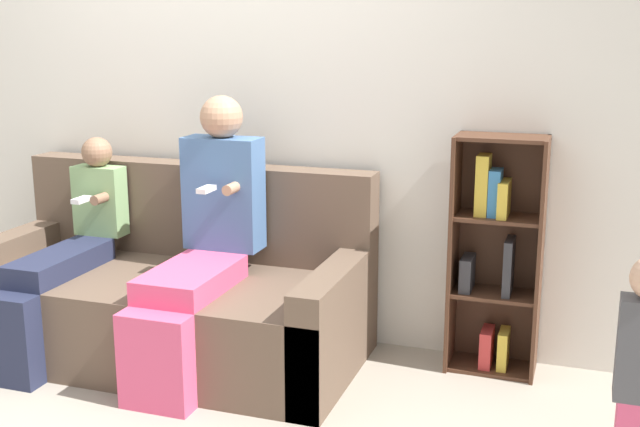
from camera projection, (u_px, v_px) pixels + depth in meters
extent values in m
plane|color=#9E9384|center=(139.00, 405.00, 3.57)|extent=(14.00, 14.00, 0.00)
cube|color=silver|center=(233.00, 97.00, 4.26)|extent=(10.00, 0.06, 2.55)
cube|color=brown|center=(157.00, 321.00, 3.97)|extent=(1.96, 0.77, 0.44)
cube|color=brown|center=(199.00, 248.00, 4.35)|extent=(1.96, 0.17, 0.93)
cube|color=brown|center=(6.00, 289.00, 4.24)|extent=(0.15, 0.77, 0.57)
cube|color=brown|center=(330.00, 330.00, 3.67)|extent=(0.15, 0.77, 0.57)
cube|color=#DB4C75|center=(156.00, 362.00, 3.49)|extent=(0.33, 0.12, 0.44)
cube|color=#DB4C75|center=(191.00, 279.00, 3.74)|extent=(0.33, 0.57, 0.11)
cube|color=#476B9E|center=(224.00, 193.00, 4.01)|extent=(0.39, 0.17, 0.56)
sphere|color=tan|center=(221.00, 117.00, 3.92)|extent=(0.21, 0.21, 0.21)
cylinder|color=tan|center=(231.00, 189.00, 3.84)|extent=(0.05, 0.10, 0.05)
cube|color=white|center=(206.00, 189.00, 3.82)|extent=(0.05, 0.12, 0.02)
cube|color=#232842|center=(15.00, 341.00, 3.72)|extent=(0.23, 0.12, 0.44)
cube|color=#232842|center=(60.00, 263.00, 4.00)|extent=(0.23, 0.62, 0.11)
cube|color=#84AD70|center=(100.00, 201.00, 4.29)|extent=(0.27, 0.12, 0.37)
sphere|color=#8C664C|center=(97.00, 152.00, 4.23)|extent=(0.16, 0.16, 0.16)
cylinder|color=#8C664C|center=(100.00, 199.00, 4.15)|extent=(0.05, 0.10, 0.05)
cube|color=white|center=(82.00, 200.00, 4.13)|extent=(0.05, 0.12, 0.02)
cube|color=#4C2D1E|center=(453.00, 252.00, 3.88)|extent=(0.02, 0.26, 1.15)
cube|color=#4C2D1E|center=(540.00, 260.00, 3.75)|extent=(0.02, 0.26, 1.15)
cube|color=#4C2D1E|center=(499.00, 250.00, 3.92)|extent=(0.42, 0.02, 1.15)
cube|color=#4C2D1E|center=(490.00, 367.00, 3.94)|extent=(0.39, 0.23, 0.02)
cube|color=#4C2D1E|center=(494.00, 294.00, 3.86)|extent=(0.39, 0.23, 0.02)
cube|color=#4C2D1E|center=(498.00, 218.00, 3.77)|extent=(0.39, 0.23, 0.02)
cube|color=#4C2D1E|center=(502.00, 138.00, 3.68)|extent=(0.39, 0.23, 0.02)
cube|color=gold|center=(503.00, 349.00, 3.90)|extent=(0.05, 0.15, 0.19)
cube|color=gold|center=(504.00, 199.00, 3.74)|extent=(0.05, 0.18, 0.17)
cube|color=#333338|center=(467.00, 273.00, 3.88)|extent=(0.05, 0.17, 0.17)
cube|color=gold|center=(483.00, 185.00, 3.76)|extent=(0.06, 0.13, 0.29)
cube|color=#333338|center=(509.00, 266.00, 3.80)|extent=(0.04, 0.17, 0.27)
cube|color=#C63838|center=(487.00, 347.00, 3.93)|extent=(0.06, 0.16, 0.19)
cube|color=teal|center=(495.00, 193.00, 3.75)|extent=(0.05, 0.13, 0.22)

